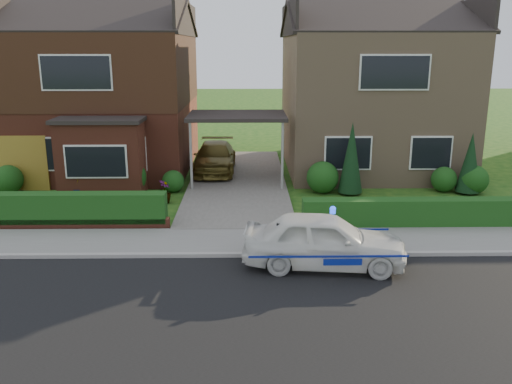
{
  "coord_description": "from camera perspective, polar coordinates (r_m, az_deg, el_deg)",
  "views": [
    {
      "loc": [
        0.41,
        -10.17,
        5.35
      ],
      "look_at": [
        0.62,
        3.5,
        1.64
      ],
      "focal_mm": 38.0,
      "sensor_mm": 36.0,
      "label": 1
    }
  ],
  "objects": [
    {
      "name": "house_left",
      "position": [
        24.9,
        -15.59,
        11.09
      ],
      "size": [
        7.5,
        9.53,
        7.25
      ],
      "color": "brown",
      "rests_on": "ground"
    },
    {
      "name": "shrub_right_mid",
      "position": [
        21.57,
        19.18,
        1.27
      ],
      "size": [
        0.96,
        0.96,
        0.96
      ],
      "primitive_type": "sphere",
      "color": "#153812",
      "rests_on": "ground"
    },
    {
      "name": "shrub_left_far",
      "position": [
        22.12,
        -24.62,
        1.21
      ],
      "size": [
        1.08,
        1.08,
        1.08
      ],
      "primitive_type": "sphere",
      "color": "#153812",
      "rests_on": "ground"
    },
    {
      "name": "hedge_right",
      "position": [
        17.28,
        17.37,
        -3.59
      ],
      "size": [
        7.5,
        0.55,
        0.8
      ],
      "primitive_type": "cube",
      "color": "#153812",
      "rests_on": "ground"
    },
    {
      "name": "shrub_left_mid",
      "position": [
        20.51,
        -13.29,
        1.54
      ],
      "size": [
        1.32,
        1.32,
        1.32
      ],
      "primitive_type": "sphere",
      "color": "#153812",
      "rests_on": "ground"
    },
    {
      "name": "driveway",
      "position": [
        21.82,
        -1.94,
        1.13
      ],
      "size": [
        3.8,
        12.0,
        0.12
      ],
      "primitive_type": "cube",
      "color": "#666059",
      "rests_on": "ground"
    },
    {
      "name": "dwarf_wall",
      "position": [
        17.45,
        -21.72,
        -3.18
      ],
      "size": [
        7.7,
        0.25,
        0.36
      ],
      "primitive_type": "cube",
      "color": "brown",
      "rests_on": "ground"
    },
    {
      "name": "shrub_right_far",
      "position": [
        21.65,
        21.94,
        1.22
      ],
      "size": [
        1.08,
        1.08,
        1.08
      ],
      "primitive_type": "sphere",
      "color": "#153812",
      "rests_on": "ground"
    },
    {
      "name": "sidewalk",
      "position": [
        15.23,
        -2.38,
        -5.22
      ],
      "size": [
        60.0,
        2.0,
        0.1
      ],
      "primitive_type": "cube",
      "color": "slate",
      "rests_on": "ground"
    },
    {
      "name": "ground",
      "position": [
        11.5,
        -2.89,
        -12.59
      ],
      "size": [
        120.0,
        120.0,
        0.0
      ],
      "primitive_type": "plane",
      "color": "#154512",
      "rests_on": "ground"
    },
    {
      "name": "conifer_b",
      "position": [
        21.46,
        21.6,
        2.67
      ],
      "size": [
        0.9,
        0.9,
        2.2
      ],
      "primitive_type": "cone",
      "color": "black",
      "rests_on": "ground"
    },
    {
      "name": "conifer_a",
      "position": [
        20.15,
        9.99,
        3.34
      ],
      "size": [
        0.9,
        0.9,
        2.6
      ],
      "primitive_type": "cone",
      "color": "black",
      "rests_on": "ground"
    },
    {
      "name": "kerb",
      "position": [
        14.24,
        -2.49,
        -6.65
      ],
      "size": [
        60.0,
        0.16,
        0.12
      ],
      "primitive_type": "cube",
      "color": "#9E9993",
      "rests_on": "ground"
    },
    {
      "name": "police_car",
      "position": [
        13.54,
        7.19,
        -5.12
      ],
      "size": [
        3.69,
        4.16,
        1.53
      ],
      "rotation": [
        0.0,
        0.0,
        1.46
      ],
      "color": "silver",
      "rests_on": "ground"
    },
    {
      "name": "shrub_left_near",
      "position": [
        20.57,
        -8.72,
        1.12
      ],
      "size": [
        0.84,
        0.84,
        0.84
      ],
      "primitive_type": "sphere",
      "color": "#153812",
      "rests_on": "ground"
    },
    {
      "name": "potted_plant_a",
      "position": [
        18.69,
        -24.66,
        -1.57
      ],
      "size": [
        0.47,
        0.34,
        0.83
      ],
      "primitive_type": "imported",
      "rotation": [
        0.0,
        0.0,
        0.12
      ],
      "color": "gray",
      "rests_on": "ground"
    },
    {
      "name": "potted_plant_c",
      "position": [
        19.14,
        -9.6,
        -0.04
      ],
      "size": [
        0.5,
        0.5,
        0.8
      ],
      "primitive_type": "imported",
      "rotation": [
        0.0,
        0.0,
        1.45
      ],
      "color": "gray",
      "rests_on": "ground"
    },
    {
      "name": "shrub_right_near",
      "position": [
        20.33,
        7.03,
        1.54
      ],
      "size": [
        1.2,
        1.2,
        1.2
      ],
      "primitive_type": "sphere",
      "color": "#153812",
      "rests_on": "ground"
    },
    {
      "name": "potted_plant_b",
      "position": [
        20.48,
        -18.15,
        0.44
      ],
      "size": [
        0.56,
        0.52,
        0.82
      ],
      "primitive_type": "imported",
      "rotation": [
        0.0,
        0.0,
        0.46
      ],
      "color": "gray",
      "rests_on": "ground"
    },
    {
      "name": "garage_door",
      "position": [
        22.33,
        -23.71,
        2.78
      ],
      "size": [
        2.2,
        0.1,
        2.1
      ],
      "primitive_type": "cube",
      "color": "olive",
      "rests_on": "ground"
    },
    {
      "name": "house_right",
      "position": [
        24.81,
        11.88,
        10.96
      ],
      "size": [
        7.5,
        8.06,
        7.25
      ],
      "color": "tan",
      "rests_on": "ground"
    },
    {
      "name": "hedge_left",
      "position": [
        17.64,
        -21.5,
        -3.58
      ],
      "size": [
        7.5,
        0.55,
        0.9
      ],
      "primitive_type": "cube",
      "color": "#153812",
      "rests_on": "ground"
    },
    {
      "name": "road",
      "position": [
        11.5,
        -2.89,
        -12.59
      ],
      "size": [
        60.0,
        6.0,
        0.02
      ],
      "primitive_type": "cube",
      "color": "black",
      "rests_on": "ground"
    },
    {
      "name": "driveway_car",
      "position": [
        23.21,
        -4.36,
        3.64
      ],
      "size": [
        1.75,
        4.21,
        1.22
      ],
      "primitive_type": "imported",
      "rotation": [
        0.0,
        0.0,
        -0.01
      ],
      "color": "brown",
      "rests_on": "driveway"
    },
    {
      "name": "carport_link",
      "position": [
        21.3,
        -2.01,
        7.89
      ],
      "size": [
        3.8,
        3.0,
        2.77
      ],
      "color": "black",
      "rests_on": "ground"
    }
  ]
}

